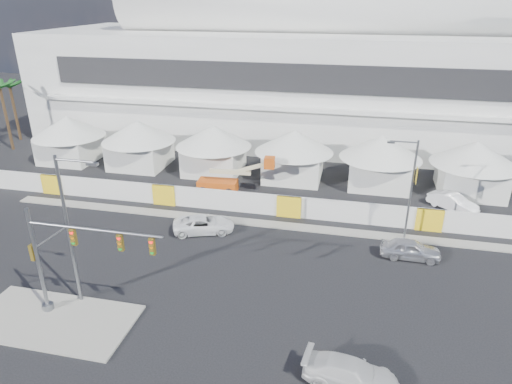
% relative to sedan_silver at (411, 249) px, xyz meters
% --- Properties ---
extents(ground, '(160.00, 160.00, 0.00)m').
position_rel_sedan_silver_xyz_m(ground, '(-16.11, -9.51, -0.76)').
color(ground, black).
rests_on(ground, ground).
extents(median_island, '(10.00, 5.00, 0.15)m').
position_rel_sedan_silver_xyz_m(median_island, '(-22.11, -12.51, -0.68)').
color(median_island, gray).
rests_on(median_island, ground).
extents(far_curb, '(80.00, 1.20, 0.12)m').
position_rel_sedan_silver_xyz_m(far_curb, '(3.89, 2.99, -0.70)').
color(far_curb, gray).
rests_on(far_curb, ground).
extents(stadium, '(80.00, 24.80, 21.98)m').
position_rel_sedan_silver_xyz_m(stadium, '(-7.40, 31.99, 8.69)').
color(stadium, silver).
rests_on(stadium, ground).
extents(tent_row, '(53.40, 8.40, 5.40)m').
position_rel_sedan_silver_xyz_m(tent_row, '(-15.61, 14.49, 2.39)').
color(tent_row, silver).
rests_on(tent_row, ground).
extents(hoarding_fence, '(70.00, 0.25, 2.00)m').
position_rel_sedan_silver_xyz_m(hoarding_fence, '(-10.11, 4.99, 0.24)').
color(hoarding_fence, silver).
rests_on(hoarding_fence, ground).
extents(palm_cluster, '(10.60, 10.60, 8.55)m').
position_rel_sedan_silver_xyz_m(palm_cluster, '(-49.57, 19.99, 6.12)').
color(palm_cluster, '#47331E').
rests_on(palm_cluster, ground).
extents(sedan_silver, '(1.86, 4.48, 1.52)m').
position_rel_sedan_silver_xyz_m(sedan_silver, '(0.00, 0.00, 0.00)').
color(sedan_silver, silver).
rests_on(sedan_silver, ground).
extents(pickup_curb, '(3.87, 5.60, 1.42)m').
position_rel_sedan_silver_xyz_m(pickup_curb, '(-16.69, 0.54, -0.05)').
color(pickup_curb, white).
rests_on(pickup_curb, ground).
extents(pickup_near, '(2.60, 5.14, 1.43)m').
position_rel_sedan_silver_xyz_m(pickup_near, '(-4.04, -13.56, -0.04)').
color(pickup_near, silver).
rests_on(pickup_near, ground).
extents(lot_car_a, '(4.15, 4.56, 1.51)m').
position_rel_sedan_silver_xyz_m(lot_car_a, '(4.58, 9.77, -0.00)').
color(lot_car_a, white).
rests_on(lot_car_a, ground).
extents(traffic_mast, '(8.69, 0.69, 7.10)m').
position_rel_sedan_silver_xyz_m(traffic_mast, '(-21.12, -11.67, 3.31)').
color(traffic_mast, slate).
rests_on(traffic_mast, median_island).
extents(streetlight_median, '(2.76, 0.28, 9.97)m').
position_rel_sedan_silver_xyz_m(streetlight_median, '(-21.27, -10.31, 5.12)').
color(streetlight_median, gray).
rests_on(streetlight_median, median_island).
extents(streetlight_curb, '(2.51, 0.56, 8.46)m').
position_rel_sedan_silver_xyz_m(streetlight_curb, '(-0.37, 2.99, 4.15)').
color(streetlight_curb, gray).
rests_on(streetlight_curb, ground).
extents(boom_lift, '(7.87, 2.01, 3.98)m').
position_rel_sedan_silver_xyz_m(boom_lift, '(-17.33, 9.07, 0.31)').
color(boom_lift, '#C84F12').
rests_on(boom_lift, ground).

